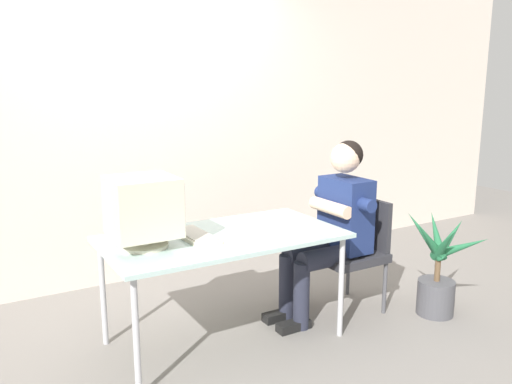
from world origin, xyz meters
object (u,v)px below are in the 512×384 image
Objects in this scene: desk at (223,242)px; potted_plant at (438,271)px; person_seated at (333,222)px; crt_monitor at (143,208)px; office_chair at (353,247)px; keyboard at (195,236)px.

desk is 1.94× the size of potted_plant.
person_seated is (0.85, -0.03, 0.02)m from desk.
crt_monitor reaches higher than office_chair.
keyboard reaches higher than desk.
keyboard is 1.25m from office_chair.
office_chair is 0.29m from person_seated.
crt_monitor reaches higher than keyboard.
office_chair is 0.65× the size of person_seated.
office_chair reaches higher than desk.
office_chair is at bearing 0.00° from person_seated.
desk is 3.54× the size of keyboard.
person_seated is at bearing 147.79° from potted_plant.
crt_monitor is 0.98× the size of keyboard.
potted_plant reaches higher than desk.
potted_plant is (0.64, -0.40, -0.36)m from person_seated.
desk is 0.85m from person_seated.
desk is 1.59m from potted_plant.
desk is 1.82× the size of office_chair.
desk is at bearing -8.87° from keyboard.
person_seated is (1.36, -0.04, -0.26)m from crt_monitor.
potted_plant is at bearing -32.21° from person_seated.
office_chair is (1.55, -0.04, -0.48)m from crt_monitor.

